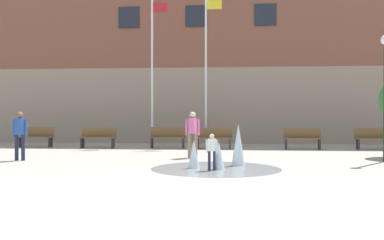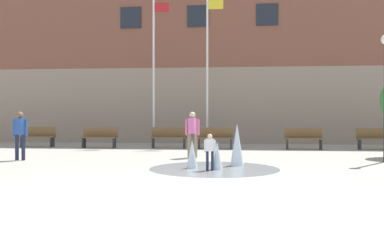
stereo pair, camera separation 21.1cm
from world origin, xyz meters
name	(u,v)px [view 1 (the left image)]	position (x,y,z in m)	size (l,w,h in m)	color
ground_plane	(137,191)	(0.00, 0.00, 0.00)	(100.00, 100.00, 0.00)	#9E998E
library_building	(200,65)	(0.00, 17.18, 4.33)	(36.00, 6.05, 8.65)	gray
splash_fountain	(222,153)	(1.59, 4.01, 0.40)	(3.62, 3.62, 1.24)	gray
park_bench_far_left	(36,137)	(-7.07, 10.95, 0.48)	(1.60, 0.44, 0.91)	#28282D
park_bench_left_of_flagpoles	(98,137)	(-4.10, 10.73, 0.48)	(1.60, 0.44, 0.91)	#28282D
park_bench_under_left_flagpole	(168,137)	(-1.00, 10.95, 0.48)	(1.60, 0.44, 0.91)	#28282D
park_bench_center	(214,138)	(1.06, 10.83, 0.48)	(1.60, 0.44, 0.91)	#28282D
park_bench_under_right_flagpole	(302,138)	(4.85, 10.80, 0.48)	(1.60, 0.44, 0.91)	#28282D
park_bench_far_right	(374,138)	(7.89, 10.97, 0.48)	(1.60, 0.44, 0.91)	#28282D
teen_by_trashcan	(193,131)	(0.50, 6.72, 0.93)	(0.50, 0.37, 1.59)	#89755B
adult_near_bench	(20,132)	(-5.03, 5.26, 0.93)	(0.50, 0.33, 1.59)	#1E233D
child_in_fountain	(212,149)	(1.33, 3.29, 0.58)	(0.31, 0.13, 0.99)	#1E233D
flagpole_left	(153,65)	(-1.94, 12.48, 3.85)	(0.80, 0.10, 7.23)	silver
flagpole_right	(207,64)	(0.63, 12.48, 3.89)	(0.80, 0.10, 7.31)	silver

